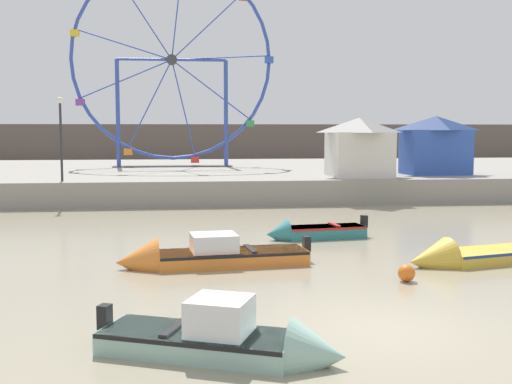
{
  "coord_description": "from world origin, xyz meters",
  "views": [
    {
      "loc": [
        -3.96,
        -11.84,
        3.86
      ],
      "look_at": [
        -1.18,
        12.42,
        1.46
      ],
      "focal_mm": 44.87,
      "sensor_mm": 36.0,
      "label": 1
    }
  ],
  "objects_px": {
    "motorboat_orange_hull": "(197,257)",
    "carnival_booth_white_ticket": "(359,146)",
    "motorboat_teal_painted": "(310,232)",
    "motorboat_seafoam": "(238,341)",
    "carnival_booth_blue_tent": "(436,144)",
    "promenade_lamp_near": "(61,127)",
    "mooring_buoy_orange": "(406,273)",
    "ferris_wheel_blue_frame": "(172,63)",
    "motorboat_mustard_yellow": "(479,256)"
  },
  "relations": [
    {
      "from": "mooring_buoy_orange",
      "to": "motorboat_orange_hull",
      "type": "bearing_deg",
      "value": 155.18
    },
    {
      "from": "motorboat_teal_painted",
      "to": "motorboat_seafoam",
      "type": "relative_size",
      "value": 0.87
    },
    {
      "from": "promenade_lamp_near",
      "to": "mooring_buoy_orange",
      "type": "relative_size",
      "value": 9.41
    },
    {
      "from": "carnival_booth_white_ticket",
      "to": "mooring_buoy_orange",
      "type": "xyz_separation_m",
      "value": [
        -3.89,
        -18.44,
        -2.74
      ]
    },
    {
      "from": "carnival_booth_blue_tent",
      "to": "promenade_lamp_near",
      "type": "bearing_deg",
      "value": -174.6
    },
    {
      "from": "carnival_booth_white_ticket",
      "to": "mooring_buoy_orange",
      "type": "height_order",
      "value": "carnival_booth_white_ticket"
    },
    {
      "from": "ferris_wheel_blue_frame",
      "to": "promenade_lamp_near",
      "type": "distance_m",
      "value": 13.5
    },
    {
      "from": "motorboat_seafoam",
      "to": "carnival_booth_white_ticket",
      "type": "height_order",
      "value": "carnival_booth_white_ticket"
    },
    {
      "from": "motorboat_orange_hull",
      "to": "carnival_booth_blue_tent",
      "type": "xyz_separation_m",
      "value": [
        13.97,
        17.21,
        2.75
      ]
    },
    {
      "from": "motorboat_seafoam",
      "to": "promenade_lamp_near",
      "type": "distance_m",
      "value": 23.4
    },
    {
      "from": "motorboat_mustard_yellow",
      "to": "carnival_booth_blue_tent",
      "type": "xyz_separation_m",
      "value": [
        5.81,
        17.66,
        2.82
      ]
    },
    {
      "from": "motorboat_mustard_yellow",
      "to": "motorboat_orange_hull",
      "type": "bearing_deg",
      "value": -17.07
    },
    {
      "from": "motorboat_mustard_yellow",
      "to": "motorboat_seafoam",
      "type": "distance_m",
      "value": 10.31
    },
    {
      "from": "carnival_booth_blue_tent",
      "to": "mooring_buoy_orange",
      "type": "height_order",
      "value": "carnival_booth_blue_tent"
    },
    {
      "from": "motorboat_orange_hull",
      "to": "promenade_lamp_near",
      "type": "bearing_deg",
      "value": -72.94
    },
    {
      "from": "motorboat_teal_painted",
      "to": "carnival_booth_white_ticket",
      "type": "height_order",
      "value": "carnival_booth_white_ticket"
    },
    {
      "from": "promenade_lamp_near",
      "to": "mooring_buoy_orange",
      "type": "xyz_separation_m",
      "value": [
        11.59,
        -17.1,
        -3.77
      ]
    },
    {
      "from": "motorboat_orange_hull",
      "to": "motorboat_seafoam",
      "type": "height_order",
      "value": "motorboat_seafoam"
    },
    {
      "from": "motorboat_mustard_yellow",
      "to": "mooring_buoy_orange",
      "type": "bearing_deg",
      "value": 20.64
    },
    {
      "from": "mooring_buoy_orange",
      "to": "promenade_lamp_near",
      "type": "bearing_deg",
      "value": 124.14
    },
    {
      "from": "motorboat_teal_painted",
      "to": "motorboat_mustard_yellow",
      "type": "distance_m",
      "value": 6.13
    },
    {
      "from": "motorboat_seafoam",
      "to": "carnival_booth_white_ticket",
      "type": "distance_m",
      "value": 25.09
    },
    {
      "from": "motorboat_orange_hull",
      "to": "mooring_buoy_orange",
      "type": "height_order",
      "value": "motorboat_orange_hull"
    },
    {
      "from": "motorboat_teal_painted",
      "to": "motorboat_seafoam",
      "type": "bearing_deg",
      "value": 64.92
    },
    {
      "from": "motorboat_orange_hull",
      "to": "carnival_booth_white_ticket",
      "type": "height_order",
      "value": "carnival_booth_white_ticket"
    },
    {
      "from": "motorboat_mustard_yellow",
      "to": "motorboat_seafoam",
      "type": "xyz_separation_m",
      "value": [
        -7.62,
        -6.95,
        0.09
      ]
    },
    {
      "from": "motorboat_mustard_yellow",
      "to": "motorboat_seafoam",
      "type": "relative_size",
      "value": 1.39
    },
    {
      "from": "ferris_wheel_blue_frame",
      "to": "carnival_booth_white_ticket",
      "type": "distance_m",
      "value": 15.44
    },
    {
      "from": "carnival_booth_white_ticket",
      "to": "promenade_lamp_near",
      "type": "bearing_deg",
      "value": -174.35
    },
    {
      "from": "motorboat_orange_hull",
      "to": "motorboat_seafoam",
      "type": "bearing_deg",
      "value": 87.88
    },
    {
      "from": "motorboat_seafoam",
      "to": "carnival_booth_blue_tent",
      "type": "height_order",
      "value": "carnival_booth_blue_tent"
    },
    {
      "from": "ferris_wheel_blue_frame",
      "to": "promenade_lamp_near",
      "type": "xyz_separation_m",
      "value": [
        -5.3,
        -11.64,
        -4.34
      ]
    },
    {
      "from": "motorboat_mustard_yellow",
      "to": "mooring_buoy_orange",
      "type": "distance_m",
      "value": 3.5
    },
    {
      "from": "motorboat_teal_painted",
      "to": "promenade_lamp_near",
      "type": "relative_size",
      "value": 0.92
    },
    {
      "from": "motorboat_mustard_yellow",
      "to": "promenade_lamp_near",
      "type": "bearing_deg",
      "value": -60.1
    },
    {
      "from": "motorboat_orange_hull",
      "to": "carnival_booth_blue_tent",
      "type": "distance_m",
      "value": 22.33
    },
    {
      "from": "motorboat_mustard_yellow",
      "to": "promenade_lamp_near",
      "type": "relative_size",
      "value": 1.47
    },
    {
      "from": "motorboat_mustard_yellow",
      "to": "motorboat_seafoam",
      "type": "bearing_deg",
      "value": 28.52
    },
    {
      "from": "motorboat_teal_painted",
      "to": "promenade_lamp_near",
      "type": "bearing_deg",
      "value": -53.26
    },
    {
      "from": "motorboat_teal_painted",
      "to": "ferris_wheel_blue_frame",
      "type": "distance_m",
      "value": 24.14
    },
    {
      "from": "motorboat_orange_hull",
      "to": "motorboat_seafoam",
      "type": "xyz_separation_m",
      "value": [
        0.54,
        -7.41,
        0.02
      ]
    },
    {
      "from": "carnival_booth_white_ticket",
      "to": "motorboat_mustard_yellow",
      "type": "bearing_deg",
      "value": -92.79
    },
    {
      "from": "ferris_wheel_blue_frame",
      "to": "mooring_buoy_orange",
      "type": "bearing_deg",
      "value": -77.64
    },
    {
      "from": "carnival_booth_white_ticket",
      "to": "mooring_buoy_orange",
      "type": "relative_size",
      "value": 8.68
    },
    {
      "from": "motorboat_orange_hull",
      "to": "motorboat_seafoam",
      "type": "relative_size",
      "value": 1.29
    },
    {
      "from": "promenade_lamp_near",
      "to": "mooring_buoy_orange",
      "type": "height_order",
      "value": "promenade_lamp_near"
    },
    {
      "from": "ferris_wheel_blue_frame",
      "to": "motorboat_mustard_yellow",
      "type": "bearing_deg",
      "value": -71.06
    },
    {
      "from": "motorboat_seafoam",
      "to": "carnival_booth_blue_tent",
      "type": "xyz_separation_m",
      "value": [
        13.43,
        24.62,
        2.73
      ]
    },
    {
      "from": "motorboat_teal_painted",
      "to": "motorboat_seafoam",
      "type": "height_order",
      "value": "motorboat_seafoam"
    },
    {
      "from": "ferris_wheel_blue_frame",
      "to": "mooring_buoy_orange",
      "type": "distance_m",
      "value": 30.51
    }
  ]
}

